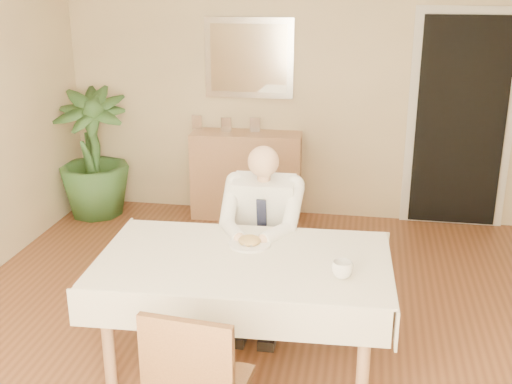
% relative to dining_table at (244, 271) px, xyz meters
% --- Properties ---
extents(room, '(5.00, 5.02, 2.60)m').
position_rel_dining_table_xyz_m(room, '(-0.04, 0.26, 0.63)').
color(room, brown).
rests_on(room, ground).
extents(window, '(1.34, 0.04, 1.44)m').
position_rel_dining_table_xyz_m(window, '(-0.04, -2.21, 0.78)').
color(window, beige).
rests_on(window, room).
extents(doorway, '(0.96, 0.07, 2.10)m').
position_rel_dining_table_xyz_m(doorway, '(1.51, 2.72, 0.33)').
color(doorway, beige).
rests_on(doorway, ground).
extents(mirror, '(0.86, 0.04, 0.76)m').
position_rel_dining_table_xyz_m(mirror, '(-0.48, 2.73, 0.88)').
color(mirror, silver).
rests_on(mirror, room).
extents(dining_table, '(1.76, 1.09, 0.75)m').
position_rel_dining_table_xyz_m(dining_table, '(0.00, 0.00, 0.00)').
color(dining_table, '#9F7451').
rests_on(dining_table, ground).
extents(chair_far, '(0.43, 0.43, 0.83)m').
position_rel_dining_table_xyz_m(chair_far, '(0.00, 0.87, -0.21)').
color(chair_far, '#482C16').
rests_on(chair_far, ground).
extents(chair_near, '(0.48, 0.48, 0.93)m').
position_rel_dining_table_xyz_m(chair_near, '(-0.06, -0.91, -0.15)').
color(chair_near, '#482C16').
rests_on(chair_near, ground).
extents(seated_man, '(0.48, 0.72, 1.24)m').
position_rel_dining_table_xyz_m(seated_man, '(0.00, 0.59, 0.02)').
color(seated_man, white).
rests_on(seated_man, ground).
extents(plate, '(0.26, 0.26, 0.02)m').
position_rel_dining_table_xyz_m(plate, '(0.00, 0.19, 0.09)').
color(plate, white).
rests_on(plate, dining_table).
extents(food, '(0.14, 0.14, 0.06)m').
position_rel_dining_table_xyz_m(food, '(0.00, 0.19, 0.11)').
color(food, olive).
rests_on(food, dining_table).
extents(knife, '(0.01, 0.13, 0.01)m').
position_rel_dining_table_xyz_m(knife, '(0.04, 0.13, 0.11)').
color(knife, silver).
rests_on(knife, dining_table).
extents(fork, '(0.01, 0.13, 0.01)m').
position_rel_dining_table_xyz_m(fork, '(-0.04, 0.13, 0.11)').
color(fork, silver).
rests_on(fork, dining_table).
extents(coffee_mug, '(0.15, 0.15, 0.09)m').
position_rel_dining_table_xyz_m(coffee_mug, '(0.58, -0.15, 0.13)').
color(coffee_mug, white).
rests_on(coffee_mug, dining_table).
extents(sideboard, '(1.09, 0.43, 0.86)m').
position_rel_dining_table_xyz_m(sideboard, '(-0.48, 2.58, -0.24)').
color(sideboard, '#9F7451').
rests_on(sideboard, ground).
extents(photo_frame_left, '(0.10, 0.02, 0.14)m').
position_rel_dining_table_xyz_m(photo_frame_left, '(-0.99, 2.65, 0.26)').
color(photo_frame_left, silver).
rests_on(photo_frame_left, sideboard).
extents(photo_frame_center, '(0.10, 0.02, 0.14)m').
position_rel_dining_table_xyz_m(photo_frame_center, '(-0.68, 2.60, 0.26)').
color(photo_frame_center, silver).
rests_on(photo_frame_center, sideboard).
extents(photo_frame_right, '(0.10, 0.02, 0.14)m').
position_rel_dining_table_xyz_m(photo_frame_right, '(-0.40, 2.64, 0.26)').
color(photo_frame_right, silver).
rests_on(photo_frame_right, sideboard).
extents(potted_palm, '(0.86, 0.86, 1.27)m').
position_rel_dining_table_xyz_m(potted_palm, '(-1.99, 2.36, -0.03)').
color(potted_palm, '#2A4D22').
rests_on(potted_palm, ground).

